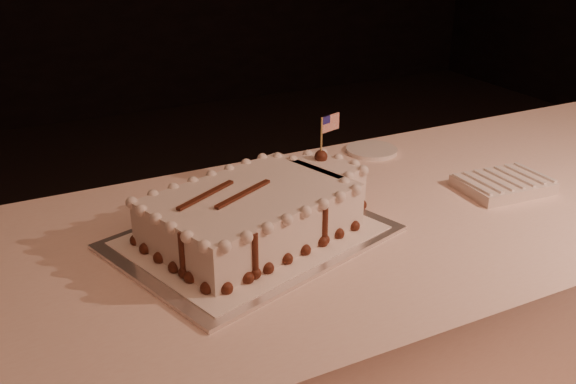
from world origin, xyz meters
name	(u,v)px	position (x,y,z in m)	size (l,w,h in m)	color
banquet_table	(412,338)	(0.00, 0.60, 0.38)	(2.40, 0.80, 0.75)	#FCD5C4
cake_board	(252,237)	(-0.42, 0.61, 0.75)	(0.50, 0.38, 0.01)	silver
doily	(252,235)	(-0.42, 0.61, 0.76)	(0.45, 0.34, 0.00)	white
sheet_cake	(261,210)	(-0.39, 0.62, 0.80)	(0.49, 0.36, 0.19)	silver
napkin_stack	(503,184)	(0.19, 0.56, 0.76)	(0.21, 0.16, 0.03)	silver
side_plate	(372,150)	(0.06, 0.91, 0.76)	(0.14, 0.14, 0.01)	white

